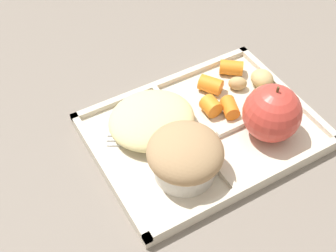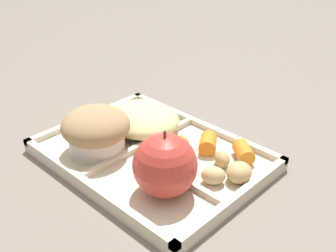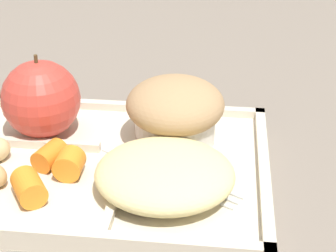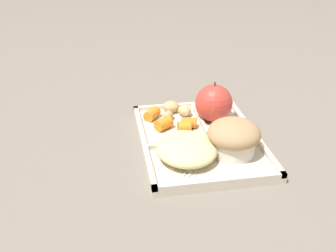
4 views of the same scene
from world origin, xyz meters
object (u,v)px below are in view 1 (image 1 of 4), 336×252
object	(u,v)px
green_apple	(272,113)
plastic_fork	(155,139)
lunch_tray	(204,132)
bran_muffin	(185,156)

from	to	relation	value
green_apple	plastic_fork	distance (m)	0.17
lunch_tray	green_apple	world-z (taller)	green_apple
bran_muffin	plastic_fork	xyz separation A→B (m)	(0.01, -0.07, -0.03)
bran_muffin	plastic_fork	bearing A→B (deg)	-84.26
plastic_fork	bran_muffin	bearing A→B (deg)	95.74
green_apple	bran_muffin	size ratio (longest dim) A/B	0.90
lunch_tray	green_apple	distance (m)	0.10
green_apple	lunch_tray	bearing A→B (deg)	-33.03
bran_muffin	lunch_tray	bearing A→B (deg)	-141.88
green_apple	plastic_fork	xyz separation A→B (m)	(0.15, -0.07, -0.04)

